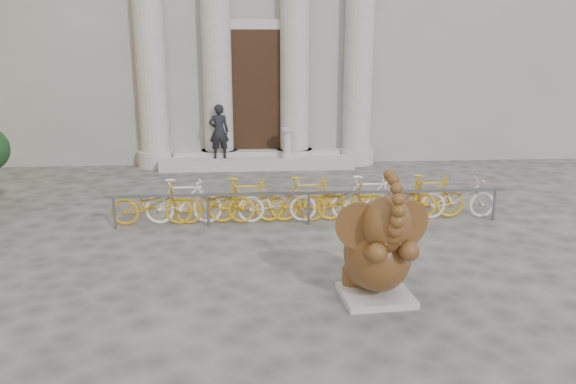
{
  "coord_description": "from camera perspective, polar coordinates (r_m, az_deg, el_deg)",
  "views": [
    {
      "loc": [
        -0.33,
        -7.95,
        3.74
      ],
      "look_at": [
        0.42,
        2.08,
        1.1
      ],
      "focal_mm": 35.0,
      "sensor_mm": 36.0,
      "label": 1
    }
  ],
  "objects": [
    {
      "name": "bike_rack",
      "position": [
        12.2,
        2.01,
        -0.7
      ],
      "size": [
        8.56,
        0.53,
        1.0
      ],
      "color": "slate",
      "rests_on": "ground"
    },
    {
      "name": "ground",
      "position": [
        8.79,
        -1.75,
        -10.48
      ],
      "size": [
        80.0,
        80.0,
        0.0
      ],
      "primitive_type": "plane",
      "color": "#474442",
      "rests_on": "ground"
    },
    {
      "name": "elephant_statue",
      "position": [
        8.48,
        9.17,
        -6.09
      ],
      "size": [
        1.39,
        1.58,
        2.08
      ],
      "rotation": [
        0.0,
        0.0,
        0.08
      ],
      "color": "#A8A59E",
      "rests_on": "ground"
    },
    {
      "name": "pedestrian",
      "position": [
        17.32,
        -7.03,
        6.14
      ],
      "size": [
        0.64,
        0.46,
        1.66
      ],
      "primitive_type": "imported",
      "rotation": [
        0.0,
        0.0,
        3.25
      ],
      "color": "black",
      "rests_on": "entrance_steps"
    },
    {
      "name": "balustrade_post",
      "position": [
        17.34,
        -0.09,
        4.91
      ],
      "size": [
        0.38,
        0.38,
        0.92
      ],
      "color": "#A8A59E",
      "rests_on": "entrance_steps"
    },
    {
      "name": "entrance_steps",
      "position": [
        17.71,
        -3.11,
        3.1
      ],
      "size": [
        6.0,
        1.2,
        0.36
      ],
      "primitive_type": "cube",
      "color": "#A8A59E",
      "rests_on": "ground"
    }
  ]
}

